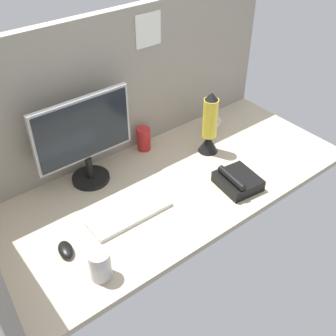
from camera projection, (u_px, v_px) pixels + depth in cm
name	position (u px, v px, depth cm)	size (l,w,h in cm)	color
ground_plane	(166.00, 185.00, 199.13)	(180.00, 80.00, 3.00)	tan
cubicle_wall_back	(118.00, 86.00, 199.21)	(180.00, 5.50, 71.84)	gray
monitor	(84.00, 137.00, 185.78)	(47.23, 18.00, 43.17)	black
keyboard	(130.00, 214.00, 180.36)	(37.00, 13.00, 2.00)	silver
mouse	(66.00, 250.00, 163.55)	(5.60, 9.60, 3.40)	black
mug_red_plastic	(144.00, 139.00, 216.59)	(7.03, 7.03, 12.41)	red
mug_steel	(100.00, 265.00, 151.93)	(8.27, 8.27, 12.62)	#B2B2B7
mug_ceramic_white	(211.00, 126.00, 227.29)	(10.98, 7.13, 11.63)	white
lava_lamp	(209.00, 128.00, 210.25)	(10.36, 10.36, 33.91)	black
desk_phone	(237.00, 181.00, 194.45)	(19.24, 20.97, 8.80)	black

